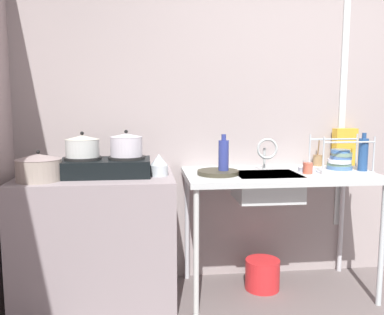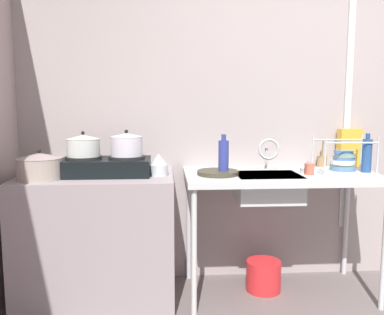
% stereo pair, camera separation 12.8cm
% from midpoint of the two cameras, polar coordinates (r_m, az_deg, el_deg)
% --- Properties ---
extents(wall_back, '(5.23, 0.10, 2.50)m').
position_cam_midpoint_polar(wall_back, '(3.32, 17.80, 5.74)').
color(wall_back, '#A39694').
rests_on(wall_back, ground).
extents(wall_metal_strip, '(0.05, 0.01, 2.00)m').
position_cam_midpoint_polar(wall_metal_strip, '(3.35, 21.93, 7.71)').
color(wall_metal_strip, silver).
extents(counter_concrete, '(1.02, 0.64, 0.86)m').
position_cam_midpoint_polar(counter_concrete, '(2.89, -11.67, -10.87)').
color(counter_concrete, gray).
rests_on(counter_concrete, ground).
extents(counter_sink, '(1.31, 0.64, 0.86)m').
position_cam_midpoint_polar(counter_sink, '(2.90, 13.40, -3.47)').
color(counter_sink, silver).
rests_on(counter_sink, ground).
extents(stove, '(0.59, 0.33, 0.13)m').
position_cam_midpoint_polar(stove, '(2.77, -10.64, -1.18)').
color(stove, black).
rests_on(stove, counter_concrete).
extents(pot_on_left_burner, '(0.22, 0.22, 0.17)m').
position_cam_midpoint_polar(pot_on_left_burner, '(2.77, -13.62, 1.64)').
color(pot_on_left_burner, silver).
rests_on(pot_on_left_burner, stove).
extents(pot_on_right_burner, '(0.21, 0.21, 0.17)m').
position_cam_midpoint_polar(pot_on_right_burner, '(2.73, -7.78, 1.81)').
color(pot_on_right_burner, silver).
rests_on(pot_on_right_burner, stove).
extents(pot_beside_stove, '(0.28, 0.28, 0.19)m').
position_cam_midpoint_polar(pot_beside_stove, '(2.71, -19.16, -1.15)').
color(pot_beside_stove, '#A5988C').
rests_on(pot_beside_stove, counter_concrete).
extents(percolator, '(0.12, 0.12, 0.14)m').
position_cam_midpoint_polar(percolator, '(2.71, -3.31, -1.05)').
color(percolator, silver).
rests_on(percolator, counter_concrete).
extents(sink_basin, '(0.43, 0.35, 0.18)m').
position_cam_midpoint_polar(sink_basin, '(2.83, 11.74, -4.09)').
color(sink_basin, silver).
rests_on(sink_basin, counter_sink).
extents(faucet, '(0.15, 0.09, 0.23)m').
position_cam_midpoint_polar(faucet, '(2.94, 11.82, 0.96)').
color(faucet, silver).
rests_on(faucet, counter_sink).
extents(frying_pan, '(0.28, 0.28, 0.03)m').
position_cam_midpoint_polar(frying_pan, '(2.75, 4.96, -2.12)').
color(frying_pan, '#3A3728').
rests_on(frying_pan, counter_sink).
extents(dish_rack, '(0.38, 0.25, 0.25)m').
position_cam_midpoint_polar(dish_rack, '(3.05, 21.44, -0.70)').
color(dish_rack, '#B1BABF').
rests_on(dish_rack, counter_sink).
extents(cup_by_rack, '(0.07, 0.07, 0.08)m').
position_cam_midpoint_polar(cup_by_rack, '(2.87, 17.24, -1.54)').
color(cup_by_rack, '#C35842').
rests_on(cup_by_rack, counter_sink).
extents(small_bowl_on_drainboard, '(0.12, 0.12, 0.04)m').
position_cam_midpoint_polar(small_bowl_on_drainboard, '(2.94, 17.14, -1.73)').
color(small_bowl_on_drainboard, white).
rests_on(small_bowl_on_drainboard, counter_sink).
extents(bottle_by_sink, '(0.07, 0.07, 0.27)m').
position_cam_midpoint_polar(bottle_by_sink, '(2.74, 5.74, 0.07)').
color(bottle_by_sink, navy).
rests_on(bottle_by_sink, counter_sink).
extents(bottle_by_rack, '(0.06, 0.06, 0.27)m').
position_cam_midpoint_polar(bottle_by_rack, '(3.03, 24.27, 0.20)').
color(bottle_by_rack, navy).
rests_on(bottle_by_rack, counter_sink).
extents(cereal_box, '(0.19, 0.09, 0.28)m').
position_cam_midpoint_polar(cereal_box, '(3.33, 22.11, 1.27)').
color(cereal_box, gold).
rests_on(cereal_box, counter_sink).
extents(utensil_jar, '(0.07, 0.07, 0.20)m').
position_cam_midpoint_polar(utensil_jar, '(3.26, 18.69, -0.45)').
color(utensil_jar, '#99754C').
rests_on(utensil_jar, counter_sink).
extents(bucket_on_floor, '(0.25, 0.25, 0.22)m').
position_cam_midpoint_polar(bucket_on_floor, '(3.11, 11.13, -15.84)').
color(bucket_on_floor, red).
rests_on(bucket_on_floor, ground).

